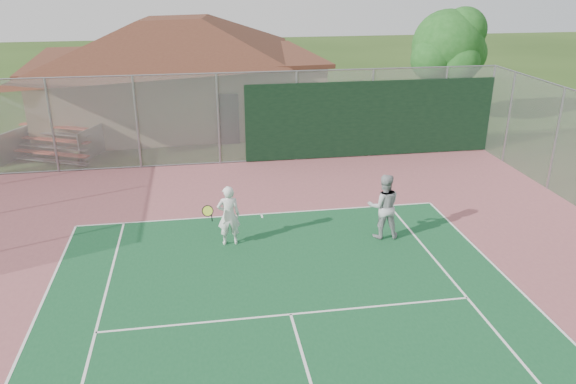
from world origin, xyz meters
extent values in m
cylinder|color=gray|center=(-7.00, 17.00, 1.75)|extent=(0.08, 0.08, 3.50)
cylinder|color=gray|center=(-4.00, 17.00, 1.75)|extent=(0.08, 0.08, 3.50)
cylinder|color=gray|center=(-1.00, 17.00, 1.75)|extent=(0.08, 0.08, 3.50)
cylinder|color=gray|center=(2.00, 17.00, 1.75)|extent=(0.08, 0.08, 3.50)
cylinder|color=gray|center=(5.00, 17.00, 1.75)|extent=(0.08, 0.08, 3.50)
cylinder|color=gray|center=(8.00, 17.00, 1.75)|extent=(0.08, 0.08, 3.50)
cylinder|color=gray|center=(10.00, 17.00, 1.75)|extent=(0.08, 0.08, 3.50)
cylinder|color=gray|center=(0.00, 17.00, 3.50)|extent=(20.00, 0.05, 0.05)
cylinder|color=gray|center=(0.00, 17.00, 0.05)|extent=(20.00, 0.05, 0.05)
cube|color=#999EA0|center=(0.00, 17.00, 1.75)|extent=(20.00, 0.02, 3.50)
cube|color=black|center=(5.00, 16.95, 1.55)|extent=(10.00, 0.04, 3.00)
cylinder|color=gray|center=(10.00, 15.50, 1.75)|extent=(0.08, 0.08, 3.50)
cylinder|color=gray|center=(10.00, 12.50, 1.75)|extent=(0.08, 0.08, 3.50)
cube|color=#999EA0|center=(10.00, 12.50, 1.75)|extent=(0.02, 9.00, 3.50)
cube|color=tan|center=(-2.57, 23.79, 1.56)|extent=(13.00, 9.16, 3.11)
cube|color=brown|center=(-2.57, 23.79, 3.16)|extent=(13.55, 9.71, 0.19)
pyramid|color=brown|center=(-2.57, 23.79, 4.98)|extent=(14.30, 10.07, 1.87)
cube|color=black|center=(-0.50, 19.61, 1.09)|extent=(0.93, 0.06, 2.18)
cube|color=#9F3A24|center=(-7.48, 18.20, 0.38)|extent=(3.07, 1.64, 0.05)
cube|color=#B2B5BA|center=(-7.48, 17.93, 0.16)|extent=(3.05, 1.61, 0.04)
cube|color=#9F3A24|center=(-7.48, 18.79, 0.76)|extent=(3.07, 1.64, 0.05)
cube|color=#B2B5BA|center=(-7.48, 18.52, 0.54)|extent=(3.05, 1.61, 0.04)
cube|color=#9F3A24|center=(-7.48, 19.39, 1.13)|extent=(3.07, 1.64, 0.05)
cube|color=#B2B5BA|center=(-7.48, 19.12, 0.92)|extent=(3.05, 1.61, 0.04)
cube|color=#B2B5BA|center=(-9.00, 18.79, 0.59)|extent=(0.88, 1.79, 1.19)
cube|color=#B2B5BA|center=(-5.97, 18.79, 0.59)|extent=(0.88, 1.79, 1.19)
cylinder|color=#362213|center=(9.93, 21.38, 1.45)|extent=(0.37, 0.37, 2.90)
sphere|color=#1A4F18|center=(9.93, 21.38, 3.73)|extent=(3.32, 3.32, 3.32)
sphere|color=#1A4F18|center=(10.86, 21.69, 3.32)|extent=(2.28, 2.28, 2.28)
sphere|color=#1A4F18|center=(9.10, 20.96, 3.21)|extent=(2.07, 2.07, 2.07)
sphere|color=#1A4F18|center=(10.13, 20.45, 3.11)|extent=(1.87, 1.87, 1.87)
sphere|color=#1A4F18|center=(9.62, 22.21, 3.52)|extent=(2.07, 2.07, 2.07)
sphere|color=#1A4F18|center=(10.55, 21.17, 4.46)|extent=(2.07, 2.07, 2.07)
imported|color=silver|center=(-1.09, 10.04, 0.84)|extent=(0.63, 0.42, 1.69)
imported|color=#A1A3A6|center=(3.18, 9.79, 0.93)|extent=(0.97, 0.79, 1.86)
camera|label=1|loc=(-1.73, -3.86, 7.04)|focal=35.00mm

